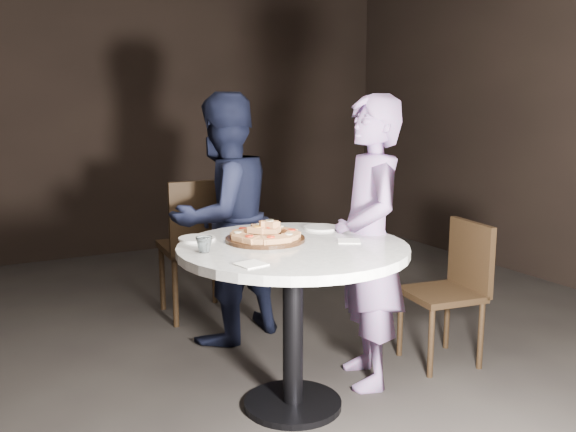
{
  "coord_description": "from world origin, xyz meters",
  "views": [
    {
      "loc": [
        -1.37,
        -2.73,
        1.51
      ],
      "look_at": [
        0.05,
        -0.09,
        0.95
      ],
      "focal_mm": 40.0,
      "sensor_mm": 36.0,
      "label": 1
    }
  ],
  "objects": [
    {
      "name": "floor",
      "position": [
        0.0,
        0.0,
        0.0
      ],
      "size": [
        7.0,
        7.0,
        0.0
      ],
      "primitive_type": "plane",
      "color": "black",
      "rests_on": "ground"
    },
    {
      "name": "table",
      "position": [
        0.05,
        -0.14,
        0.67
      ],
      "size": [
        1.39,
        1.39,
        0.82
      ],
      "rotation": [
        0.0,
        0.0,
        -0.32
      ],
      "color": "black",
      "rests_on": "ground"
    },
    {
      "name": "serving_board",
      "position": [
        -0.03,
        -0.0,
        0.83
      ],
      "size": [
        0.51,
        0.51,
        0.02
      ],
      "primitive_type": "cylinder",
      "rotation": [
        0.0,
        0.0,
        0.42
      ],
      "color": "black",
      "rests_on": "table"
    },
    {
      "name": "focaccia_pile",
      "position": [
        -0.02,
        -0.0,
        0.87
      ],
      "size": [
        0.35,
        0.34,
        0.09
      ],
      "rotation": [
        0.0,
        0.0,
        -0.26
      ],
      "color": "#B77846",
      "rests_on": "serving_board"
    },
    {
      "name": "plate_left",
      "position": [
        -0.31,
        0.18,
        0.83
      ],
      "size": [
        0.22,
        0.22,
        0.01
      ],
      "primitive_type": "cylinder",
      "rotation": [
        0.0,
        0.0,
        -0.22
      ],
      "color": "white",
      "rests_on": "table"
    },
    {
      "name": "plate_right",
      "position": [
        0.37,
        0.12,
        0.83
      ],
      "size": [
        0.19,
        0.19,
        0.01
      ],
      "primitive_type": "cylinder",
      "rotation": [
        0.0,
        0.0,
        0.02
      ],
      "color": "white",
      "rests_on": "table"
    },
    {
      "name": "water_glass",
      "position": [
        -0.37,
        -0.08,
        0.86
      ],
      "size": [
        0.09,
        0.09,
        0.07
      ],
      "primitive_type": "imported",
      "rotation": [
        0.0,
        0.0,
        0.24
      ],
      "color": "silver",
      "rests_on": "table"
    },
    {
      "name": "napkin_near",
      "position": [
        -0.28,
        -0.38,
        0.83
      ],
      "size": [
        0.13,
        0.13,
        0.01
      ],
      "primitive_type": "cube",
      "rotation": [
        0.0,
        0.0,
        0.18
      ],
      "color": "white",
      "rests_on": "table"
    },
    {
      "name": "napkin_far",
      "position": [
        0.32,
        -0.21,
        0.83
      ],
      "size": [
        0.15,
        0.15,
        0.01
      ],
      "primitive_type": "cube",
      "rotation": [
        0.0,
        0.0,
        -0.54
      ],
      "color": "white",
      "rests_on": "table"
    },
    {
      "name": "chair_far",
      "position": [
        0.11,
        1.3,
        0.56
      ],
      "size": [
        0.49,
        0.51,
        0.98
      ],
      "rotation": [
        0.0,
        0.0,
        3.06
      ],
      "color": "black",
      "rests_on": "ground"
    },
    {
      "name": "chair_right",
      "position": [
        1.14,
        -0.06,
        0.47
      ],
      "size": [
        0.44,
        0.43,
        0.81
      ],
      "rotation": [
        0.0,
        0.0,
        -1.7
      ],
      "color": "black",
      "rests_on": "ground"
    },
    {
      "name": "diner_navy",
      "position": [
        0.12,
        0.89,
        0.77
      ],
      "size": [
        0.9,
        0.8,
        1.54
      ],
      "primitive_type": "imported",
      "rotation": [
        0.0,
        0.0,
        3.47
      ],
      "color": "black",
      "rests_on": "ground"
    },
    {
      "name": "diner_teal",
      "position": [
        0.55,
        -0.05,
        0.76
      ],
      "size": [
        0.53,
        0.65,
        1.53
      ],
      "primitive_type": "imported",
      "rotation": [
        0.0,
        0.0,
        -1.9
      ],
      "color": "slate",
      "rests_on": "ground"
    }
  ]
}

